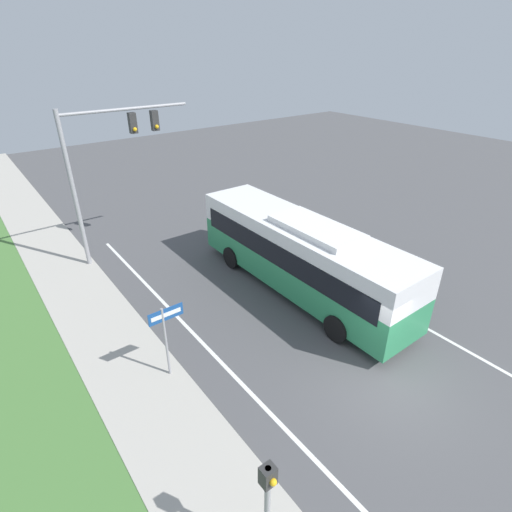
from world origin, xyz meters
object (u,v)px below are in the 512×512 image
object	(u,v)px
signal_gantry	(106,156)
street_sign	(166,330)
bus	(300,252)
pedestrian_signal	(268,499)

from	to	relation	value
signal_gantry	street_sign	world-z (taller)	signal_gantry
bus	pedestrian_signal	world-z (taller)	bus
signal_gantry	street_sign	size ratio (longest dim) A/B	2.70
bus	signal_gantry	distance (m)	9.66
bus	street_sign	world-z (taller)	bus
signal_gantry	bus	bearing A→B (deg)	-57.13
bus	street_sign	xyz separation A→B (m)	(-6.75, -1.33, -0.01)
bus	street_sign	distance (m)	6.88
signal_gantry	street_sign	bearing A→B (deg)	-101.40
signal_gantry	pedestrian_signal	distance (m)	15.40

